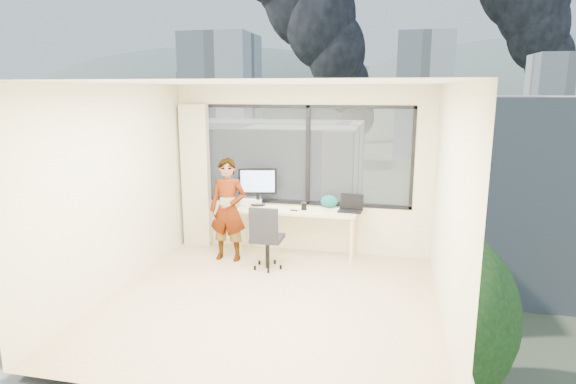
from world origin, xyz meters
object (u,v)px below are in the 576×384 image
(game_console, at_px, (251,201))
(monitor, at_px, (258,186))
(desk, at_px, (297,233))
(person, at_px, (228,210))
(handbag, at_px, (329,201))
(laptop, at_px, (350,204))
(chair, at_px, (267,236))

(game_console, bearing_deg, monitor, -48.12)
(desk, height_order, game_console, game_console)
(person, distance_m, handbag, 1.54)
(monitor, bearing_deg, laptop, -15.96)
(game_console, relative_size, handbag, 1.29)
(desk, relative_size, laptop, 4.87)
(desk, distance_m, handbag, 0.69)
(laptop, bearing_deg, person, -163.77)
(game_console, bearing_deg, desk, -31.54)
(desk, relative_size, handbag, 6.78)
(desk, bearing_deg, person, -160.41)
(person, distance_m, laptop, 1.82)
(chair, relative_size, person, 0.62)
(game_console, distance_m, handbag, 1.26)
(laptop, height_order, handbag, laptop)
(game_console, height_order, laptop, laptop)
(chair, xyz_separation_m, laptop, (1.12, 0.61, 0.39))
(handbag, bearing_deg, person, -165.54)
(desk, relative_size, chair, 1.88)
(laptop, bearing_deg, handbag, 157.99)
(monitor, xyz_separation_m, laptop, (1.45, -0.11, -0.18))
(chair, distance_m, monitor, 0.98)
(desk, bearing_deg, handbag, 21.43)
(desk, distance_m, chair, 0.68)
(monitor, height_order, laptop, monitor)
(desk, height_order, chair, chair)
(desk, distance_m, game_console, 0.93)
(person, distance_m, game_console, 0.59)
(desk, height_order, monitor, monitor)
(person, height_order, game_console, person)
(monitor, bearing_deg, game_console, 136.95)
(chair, height_order, monitor, monitor)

